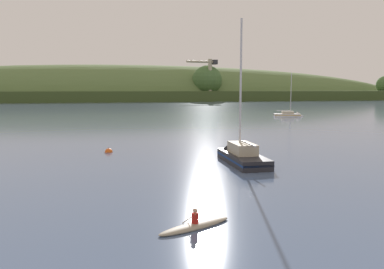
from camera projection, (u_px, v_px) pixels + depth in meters
far_shoreline_hill at (124, 99)px, 220.26m from camera, size 448.24×98.40×38.89m
dockside_crane at (209, 80)px, 198.50m from camera, size 16.64×4.71×21.04m
sailboat_midwater_white at (291, 115)px, 89.12m from camera, size 6.88×4.27×10.76m
sailboat_outer_reach at (240, 158)px, 33.98m from camera, size 3.15×8.34×13.19m
canoe_with_paddler at (195, 225)px, 17.90m from camera, size 3.95×2.12×1.02m
mooring_buoy_midchannel at (109, 152)px, 39.06m from camera, size 0.78×0.78×0.86m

